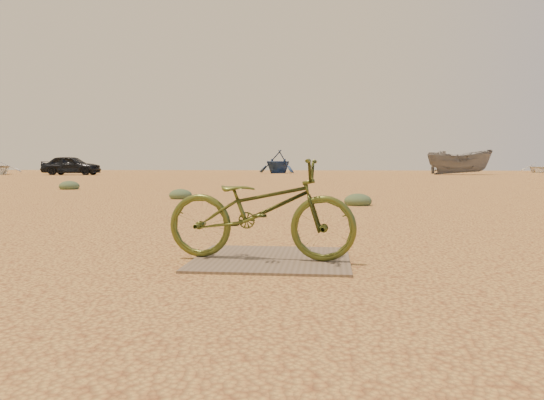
# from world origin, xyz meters

# --- Properties ---
(ground) EXTENTS (120.00, 120.00, 0.00)m
(ground) POSITION_xyz_m (0.00, 0.00, 0.00)
(ground) COLOR #E3B157
(ground) RESTS_ON ground
(plywood_board) EXTENTS (1.40, 1.34, 0.02)m
(plywood_board) POSITION_xyz_m (-0.08, 0.27, 0.01)
(plywood_board) COLOR #72614F
(plywood_board) RESTS_ON ground
(bicycle) EXTENTS (1.75, 0.74, 0.90)m
(bicycle) POSITION_xyz_m (-0.18, 0.21, 0.47)
(bicycle) COLOR #49551F
(bicycle) RESTS_ON plywood_board
(car) EXTENTS (4.27, 1.90, 1.43)m
(car) POSITION_xyz_m (-18.60, 33.08, 0.71)
(car) COLOR black
(car) RESTS_ON ground
(boat_far_left) EXTENTS (4.63, 4.89, 2.04)m
(boat_far_left) POSITION_xyz_m (-3.97, 41.47, 1.02)
(boat_far_left) COLOR navy
(boat_far_left) RESTS_ON ground
(boat_mid_right) EXTENTS (5.01, 2.16, 1.90)m
(boat_mid_right) POSITION_xyz_m (10.31, 37.18, 0.95)
(boat_mid_right) COLOR slate
(boat_mid_right) RESTS_ON ground
(boat_far_right) EXTENTS (3.79, 4.78, 0.89)m
(boat_far_right) POSITION_xyz_m (19.75, 46.34, 0.45)
(boat_far_right) COLOR silver
(boat_far_right) RESTS_ON ground
(kale_a) EXTENTS (0.56, 0.56, 0.31)m
(kale_a) POSITION_xyz_m (-3.22, 8.28, 0.00)
(kale_a) COLOR #556C45
(kale_a) RESTS_ON ground
(kale_b) EXTENTS (0.57, 0.57, 0.32)m
(kale_b) POSITION_xyz_m (1.03, 6.70, 0.00)
(kale_b) COLOR #556C45
(kale_b) RESTS_ON ground
(kale_c) EXTENTS (0.66, 0.66, 0.37)m
(kale_c) POSITION_xyz_m (-8.26, 12.49, 0.00)
(kale_c) COLOR #556C45
(kale_c) RESTS_ON ground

